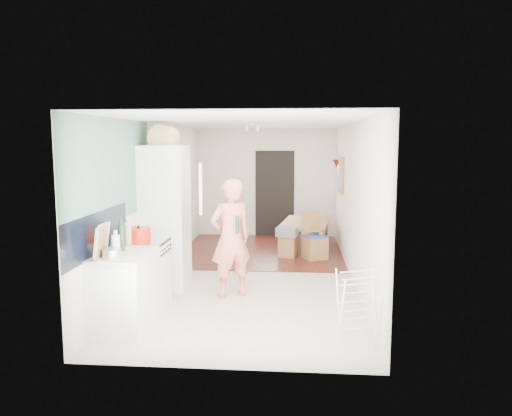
# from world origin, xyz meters

# --- Properties ---
(room_shell) EXTENTS (3.20, 7.00, 2.50)m
(room_shell) POSITION_xyz_m (0.00, 0.00, 1.25)
(room_shell) COLOR silver
(room_shell) RESTS_ON ground
(floor) EXTENTS (3.20, 7.00, 0.01)m
(floor) POSITION_xyz_m (0.00, 0.00, 0.00)
(floor) COLOR beige
(floor) RESTS_ON ground
(wood_floor_overlay) EXTENTS (3.20, 3.30, 0.01)m
(wood_floor_overlay) POSITION_xyz_m (0.00, 1.85, 0.01)
(wood_floor_overlay) COLOR #5E2218
(wood_floor_overlay) RESTS_ON room_shell
(sage_wall_panel) EXTENTS (0.02, 3.00, 1.30)m
(sage_wall_panel) POSITION_xyz_m (-1.59, -2.00, 1.85)
(sage_wall_panel) COLOR slate
(sage_wall_panel) RESTS_ON room_shell
(tile_splashback) EXTENTS (0.02, 1.90, 0.50)m
(tile_splashback) POSITION_xyz_m (-1.59, -2.55, 1.15)
(tile_splashback) COLOR black
(tile_splashback) RESTS_ON room_shell
(doorway_recess) EXTENTS (0.90, 0.04, 2.00)m
(doorway_recess) POSITION_xyz_m (0.20, 3.48, 1.00)
(doorway_recess) COLOR black
(doorway_recess) RESTS_ON room_shell
(base_cabinet) EXTENTS (0.60, 0.90, 0.86)m
(base_cabinet) POSITION_xyz_m (-1.30, -2.55, 0.43)
(base_cabinet) COLOR white
(base_cabinet) RESTS_ON room_shell
(worktop) EXTENTS (0.62, 0.92, 0.06)m
(worktop) POSITION_xyz_m (-1.30, -2.55, 0.89)
(worktop) COLOR #F1E2CD
(worktop) RESTS_ON room_shell
(range_cooker) EXTENTS (0.60, 0.60, 0.88)m
(range_cooker) POSITION_xyz_m (-1.30, -1.80, 0.44)
(range_cooker) COLOR white
(range_cooker) RESTS_ON room_shell
(cooker_top) EXTENTS (0.60, 0.60, 0.04)m
(cooker_top) POSITION_xyz_m (-1.30, -1.80, 0.90)
(cooker_top) COLOR silver
(cooker_top) RESTS_ON room_shell
(fridge_housing) EXTENTS (0.66, 0.66, 2.15)m
(fridge_housing) POSITION_xyz_m (-1.27, -0.78, 1.07)
(fridge_housing) COLOR white
(fridge_housing) RESTS_ON room_shell
(fridge_door) EXTENTS (0.14, 0.56, 0.70)m
(fridge_door) POSITION_xyz_m (-0.66, -1.08, 1.55)
(fridge_door) COLOR white
(fridge_door) RESTS_ON room_shell
(fridge_interior) EXTENTS (0.02, 0.52, 0.66)m
(fridge_interior) POSITION_xyz_m (-0.96, -0.78, 1.55)
(fridge_interior) COLOR white
(fridge_interior) RESTS_ON room_shell
(pinboard) EXTENTS (0.03, 0.90, 0.70)m
(pinboard) POSITION_xyz_m (1.58, 1.90, 1.55)
(pinboard) COLOR tan
(pinboard) RESTS_ON room_shell
(pinboard_frame) EXTENTS (0.00, 0.94, 0.74)m
(pinboard_frame) POSITION_xyz_m (1.57, 1.90, 1.55)
(pinboard_frame) COLOR #AA8142
(pinboard_frame) RESTS_ON room_shell
(wall_sconce) EXTENTS (0.18, 0.18, 0.16)m
(wall_sconce) POSITION_xyz_m (1.54, 2.55, 1.75)
(wall_sconce) COLOR maroon
(wall_sconce) RESTS_ON room_shell
(person) EXTENTS (0.87, 0.78, 2.00)m
(person) POSITION_xyz_m (-0.22, -1.17, 1.00)
(person) COLOR #F3796A
(person) RESTS_ON floor
(dining_table) EXTENTS (0.95, 1.49, 0.49)m
(dining_table) POSITION_xyz_m (0.93, 2.08, 0.25)
(dining_table) COLOR #AA8142
(dining_table) RESTS_ON floor
(dining_chair) EXTENTS (0.51, 0.51, 0.91)m
(dining_chair) POSITION_xyz_m (1.06, 1.20, 0.46)
(dining_chair) COLOR #AA8142
(dining_chair) RESTS_ON floor
(stool) EXTENTS (0.39, 0.39, 0.41)m
(stool) POSITION_xyz_m (0.56, 1.35, 0.21)
(stool) COLOR #AA8142
(stool) RESTS_ON floor
(grey_drape) EXTENTS (0.48, 0.48, 0.17)m
(grey_drape) POSITION_xyz_m (0.55, 1.35, 0.50)
(grey_drape) COLOR gray
(grey_drape) RESTS_ON stool
(drying_rack) EXTENTS (0.52, 0.49, 0.81)m
(drying_rack) POSITION_xyz_m (1.38, -2.80, 0.40)
(drying_rack) COLOR white
(drying_rack) RESTS_ON floor
(bread_bin) EXTENTS (0.47, 0.46, 0.22)m
(bread_bin) POSITION_xyz_m (-1.26, -0.78, 2.26)
(bread_bin) COLOR #DDC176
(bread_bin) RESTS_ON fridge_housing
(red_casserole) EXTENTS (0.32, 0.32, 0.19)m
(red_casserole) POSITION_xyz_m (-1.32, -1.89, 1.01)
(red_casserole) COLOR red
(red_casserole) RESTS_ON cooker_top
(steel_pan) EXTENTS (0.23, 0.23, 0.10)m
(steel_pan) POSITION_xyz_m (-1.33, -2.81, 0.97)
(steel_pan) COLOR silver
(steel_pan) RESTS_ON worktop
(held_bottle) EXTENTS (0.05, 0.05, 0.25)m
(held_bottle) POSITION_xyz_m (-0.11, -1.33, 1.07)
(held_bottle) COLOR #1A3D21
(held_bottle) RESTS_ON person
(bottle_a) EXTENTS (0.08, 0.08, 0.32)m
(bottle_a) POSITION_xyz_m (-1.36, -2.42, 1.08)
(bottle_a) COLOR #1A3D21
(bottle_a) RESTS_ON worktop
(bottle_b) EXTENTS (0.06, 0.06, 0.26)m
(bottle_b) POSITION_xyz_m (-1.42, -2.18, 1.05)
(bottle_b) COLOR #1A3D21
(bottle_b) RESTS_ON worktop
(bottle_c) EXTENTS (0.10, 0.10, 0.23)m
(bottle_c) POSITION_xyz_m (-1.35, -2.64, 1.03)
(bottle_c) COLOR silver
(bottle_c) RESTS_ON worktop
(pepper_mill_front) EXTENTS (0.07, 0.07, 0.24)m
(pepper_mill_front) POSITION_xyz_m (-1.40, -2.04, 1.04)
(pepper_mill_front) COLOR #DDC176
(pepper_mill_front) RESTS_ON worktop
(pepper_mill_back) EXTENTS (0.07, 0.07, 0.22)m
(pepper_mill_back) POSITION_xyz_m (-1.41, -2.06, 1.03)
(pepper_mill_back) COLOR #DDC176
(pepper_mill_back) RESTS_ON worktop
(chopping_boards) EXTENTS (0.05, 0.29, 0.39)m
(chopping_boards) POSITION_xyz_m (-1.45, -2.80, 1.11)
(chopping_boards) COLOR #DDC176
(chopping_boards) RESTS_ON worktop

